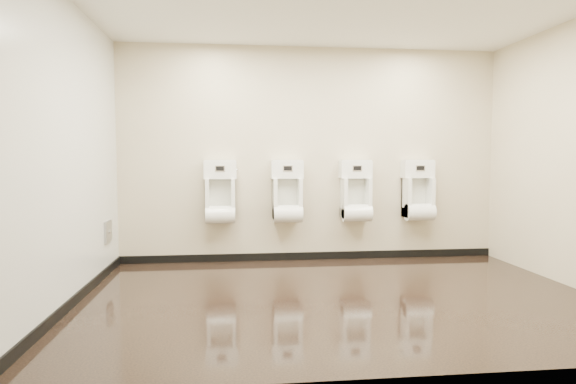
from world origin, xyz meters
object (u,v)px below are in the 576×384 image
access_panel (108,232)px  urinal_0 (220,197)px  urinal_3 (418,195)px  urinal_1 (287,196)px  urinal_2 (356,195)px

access_panel → urinal_0: urinal_0 is taller
access_panel → urinal_3: 3.94m
urinal_3 → access_panel: bearing=-174.0°
urinal_0 → urinal_3: bearing=0.0°
access_panel → urinal_1: size_ratio=0.32×
urinal_1 → urinal_2: same height
access_panel → urinal_1: urinal_1 is taller
urinal_0 → urinal_3: (2.61, 0.00, 0.00)m
urinal_3 → urinal_1: bearing=180.0°
urinal_2 → access_panel: bearing=-172.3°
urinal_0 → urinal_1: size_ratio=1.00×
urinal_2 → urinal_3: (0.85, 0.00, 0.00)m
access_panel → urinal_3: urinal_3 is taller
access_panel → urinal_3: bearing=6.0°
urinal_0 → urinal_2: size_ratio=1.00×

